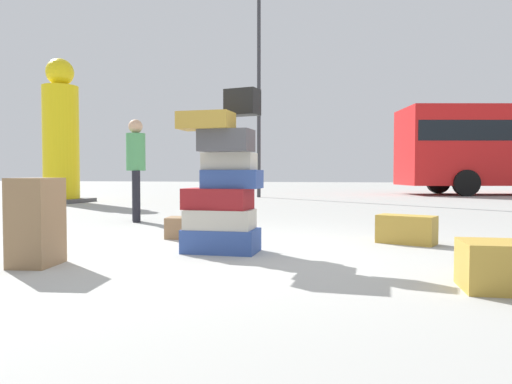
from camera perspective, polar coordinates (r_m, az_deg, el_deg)
name	(u,v)px	position (r m, az deg, el deg)	size (l,w,h in m)	color
ground_plane	(243,254)	(4.62, -1.57, -7.32)	(80.00, 80.00, 0.00)	#9E9E99
suitcase_tower	(223,190)	(4.65, -3.94, 0.22)	(0.74, 0.62, 1.58)	#334F99
suitcase_brown_behind_tower	(196,228)	(5.77, -7.05, -4.19)	(0.69, 0.34, 0.25)	olive
suitcase_tan_foreground_far	(406,229)	(5.51, 17.35, -4.25)	(0.61, 0.28, 0.31)	#B28C33
suitcase_brown_white_trunk	(36,222)	(4.38, -24.55, -3.23)	(0.31, 0.42, 0.73)	olive
suitcase_tan_upright_blue	(502,266)	(3.56, 27.10, -7.81)	(0.51, 0.42, 0.32)	#B28C33
person_bearded_onlooker	(136,161)	(7.86, -14.02, 3.60)	(0.30, 0.31, 1.62)	black
yellow_dummy_statue	(61,139)	(13.87, -22.07, 5.82)	(1.29, 1.29, 3.80)	yellow
lamp_post	(259,60)	(16.09, 0.34, 15.39)	(0.36, 0.36, 6.94)	#333338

